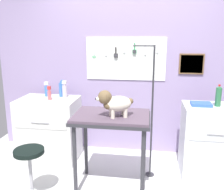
# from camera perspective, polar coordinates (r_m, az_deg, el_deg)

# --- Properties ---
(rear_wall_panel) EXTENTS (4.00, 0.11, 2.30)m
(rear_wall_panel) POSITION_cam_1_polar(r_m,az_deg,el_deg) (3.72, 3.88, 4.44)
(rear_wall_panel) COLOR #9482AD
(rear_wall_panel) RESTS_ON ground
(grooming_table) EXTENTS (0.84, 0.59, 0.88)m
(grooming_table) POSITION_cam_1_polar(r_m,az_deg,el_deg) (2.81, -0.11, -6.47)
(grooming_table) COLOR #2D2D33
(grooming_table) RESTS_ON ground
(grooming_arm) EXTENTS (0.29, 0.11, 1.62)m
(grooming_arm) POSITION_cam_1_polar(r_m,az_deg,el_deg) (3.09, 8.80, -5.15)
(grooming_arm) COLOR #2D2D33
(grooming_arm) RESTS_ON ground
(dog) EXTENTS (0.40, 0.28, 0.29)m
(dog) POSITION_cam_1_polar(r_m,az_deg,el_deg) (2.65, 0.48, -1.74)
(dog) COLOR beige
(dog) RESTS_ON grooming_table
(counter_left) EXTENTS (0.80, 0.58, 0.88)m
(counter_left) POSITION_cam_1_polar(r_m,az_deg,el_deg) (3.71, -13.92, -7.41)
(counter_left) COLOR silver
(counter_left) RESTS_ON ground
(cabinet_right) EXTENTS (0.68, 0.54, 0.90)m
(cabinet_right) POSITION_cam_1_polar(r_m,az_deg,el_deg) (3.40, 21.20, -9.67)
(cabinet_right) COLOR silver
(cabinet_right) RESTS_ON ground
(stool) EXTENTS (0.31, 0.31, 0.57)m
(stool) POSITION_cam_1_polar(r_m,az_deg,el_deg) (2.86, -18.11, -13.62)
(stool) COLOR #9E9EA3
(stool) RESTS_ON ground
(spray_bottle_tall) EXTENTS (0.06, 0.06, 0.24)m
(spray_bottle_tall) POSITION_cam_1_polar(r_m,az_deg,el_deg) (3.58, -10.64, 1.03)
(spray_bottle_tall) COLOR #B7ABBA
(spray_bottle_tall) RESTS_ON counter_left
(shampoo_bottle) EXTENTS (0.06, 0.06, 0.21)m
(shampoo_bottle) POSITION_cam_1_polar(r_m,az_deg,el_deg) (3.72, -14.48, 1.07)
(shampoo_bottle) COLOR #3D6FBA
(shampoo_bottle) RESTS_ON counter_left
(detangler_spray) EXTENTS (0.07, 0.07, 0.24)m
(detangler_spray) POSITION_cam_1_polar(r_m,az_deg,el_deg) (3.65, -11.34, 1.21)
(detangler_spray) COLOR #396DBD
(detangler_spray) RESTS_ON counter_left
(conditioner_bottle) EXTENTS (0.05, 0.05, 0.19)m
(conditioner_bottle) POSITION_cam_1_polar(r_m,az_deg,el_deg) (3.50, -13.93, 0.19)
(conditioner_bottle) COLOR #CC5B61
(conditioner_bottle) RESTS_ON counter_left
(soda_bottle) EXTENTS (0.07, 0.07, 0.26)m
(soda_bottle) POSITION_cam_1_polar(r_m,az_deg,el_deg) (3.26, 22.86, -0.25)
(soda_bottle) COLOR #2B6B40
(soda_bottle) RESTS_ON cabinet_right
(supply_tray) EXTENTS (0.24, 0.18, 0.04)m
(supply_tray) POSITION_cam_1_polar(r_m,az_deg,el_deg) (3.24, 19.43, -1.95)
(supply_tray) COLOR blue
(supply_tray) RESTS_ON cabinet_right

